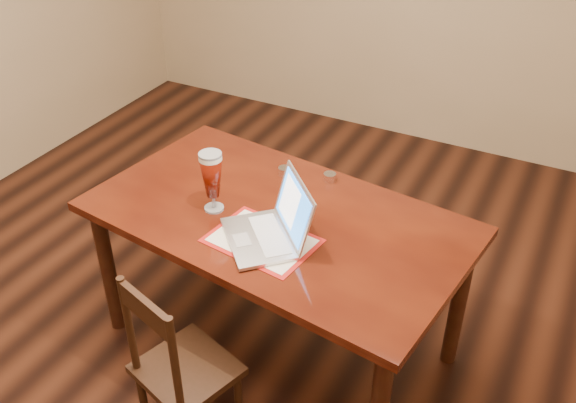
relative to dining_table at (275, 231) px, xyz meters
The scene contains 3 objects.
ground 0.75m from the dining_table, behind, with size 5.00×5.00×0.00m, color black.
dining_table is the anchor object (origin of this frame).
dining_chair 0.73m from the dining_table, 97.61° to the right, with size 0.46×0.45×0.87m.
Camera 1 is at (1.38, -2.03, 2.44)m, focal length 40.00 mm.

